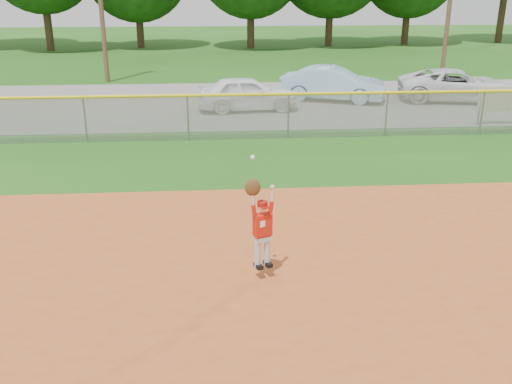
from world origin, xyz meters
TOP-DOWN VIEW (x-y plane):
  - ground at (0.00, 0.00)m, footprint 120.00×120.00m
  - parking_strip at (0.00, 16.00)m, footprint 44.00×10.00m
  - car_white_a at (-1.11, 14.37)m, footprint 4.15×1.91m
  - car_blue at (2.74, 16.09)m, footprint 4.73×3.03m
  - car_white_b at (8.10, 15.63)m, footprint 5.27×3.14m
  - sponsor_sign at (7.87, 11.18)m, footprint 1.64×0.08m
  - outfield_fence at (0.00, 10.00)m, footprint 40.06×0.10m
  - ballplayer at (-1.71, 0.43)m, footprint 0.55×0.31m

SIDE VIEW (x-z plane):
  - ground at x=0.00m, z-range 0.00..0.00m
  - parking_strip at x=0.00m, z-range 0.00..0.03m
  - car_white_b at x=8.10m, z-range 0.03..1.40m
  - car_white_a at x=-1.11m, z-range 0.03..1.41m
  - car_blue at x=2.74m, z-range 0.03..1.50m
  - outfield_fence at x=0.00m, z-range 0.11..1.66m
  - sponsor_sign at x=7.87m, z-range 0.23..1.69m
  - ballplayer at x=-1.71m, z-range 0.04..2.12m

